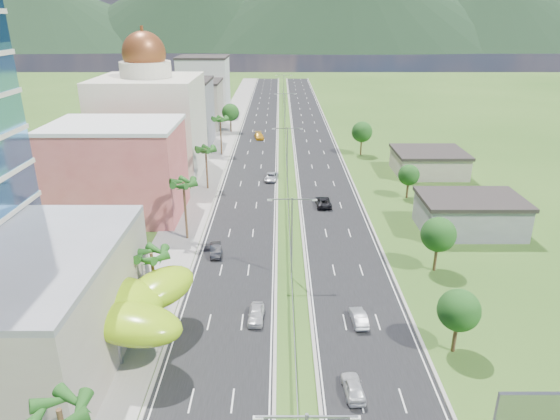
{
  "coord_description": "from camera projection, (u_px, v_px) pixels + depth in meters",
  "views": [
    {
      "loc": [
        -1.51,
        -46.64,
        31.81
      ],
      "look_at": [
        -1.47,
        16.07,
        7.0
      ],
      "focal_mm": 32.0,
      "sensor_mm": 36.0,
      "label": 1
    }
  ],
  "objects": [
    {
      "name": "road_left",
      "position": [
        258.0,
        136.0,
        138.75
      ],
      "size": [
        11.0,
        260.0,
        0.04
      ],
      "primitive_type": "cube",
      "color": "black",
      "rests_on": "ground"
    },
    {
      "name": "car_dark_left",
      "position": [
        216.0,
        250.0,
        70.17
      ],
      "size": [
        2.1,
        4.59,
        1.46
      ],
      "primitive_type": "imported",
      "rotation": [
        0.0,
        0.0,
        0.13
      ],
      "color": "black",
      "rests_on": "road_left"
    },
    {
      "name": "ground",
      "position": [
        293.0,
        322.0,
        55.07
      ],
      "size": [
        500.0,
        500.0,
        0.0
      ],
      "primitive_type": "plane",
      "color": "#2D5119",
      "rests_on": "ground"
    },
    {
      "name": "palm_tree_c",
      "position": [
        184.0,
        185.0,
        72.39
      ],
      "size": [
        3.6,
        3.6,
        9.6
      ],
      "color": "#47301C",
      "rests_on": "ground"
    },
    {
      "name": "car_dark_far_right",
      "position": [
        323.0,
        202.0,
        88.01
      ],
      "size": [
        2.73,
        5.6,
        1.53
      ],
      "primitive_type": "imported",
      "rotation": [
        0.0,
        0.0,
        3.18
      ],
      "color": "black",
      "rests_on": "road_right"
    },
    {
      "name": "leafy_tree_lfar",
      "position": [
        230.0,
        112.0,
        141.35
      ],
      "size": [
        4.9,
        4.9,
        8.05
      ],
      "color": "#47301C",
      "rests_on": "ground"
    },
    {
      "name": "midrise_beige",
      "position": [
        194.0,
        105.0,
        147.51
      ],
      "size": [
        16.0,
        15.0,
        13.0
      ],
      "primitive_type": "cube",
      "color": "gray",
      "rests_on": "ground"
    },
    {
      "name": "sidewalk_left",
      "position": [
        224.0,
        136.0,
        138.73
      ],
      "size": [
        7.0,
        260.0,
        0.12
      ],
      "primitive_type": "cube",
      "color": "gray",
      "rests_on": "ground"
    },
    {
      "name": "streetlight_median_d",
      "position": [
        285.0,
        108.0,
        140.92
      ],
      "size": [
        6.04,
        0.25,
        11.0
      ],
      "color": "gray",
      "rests_on": "ground"
    },
    {
      "name": "streetlight_median_b",
      "position": [
        292.0,
        230.0,
        61.89
      ],
      "size": [
        6.04,
        0.25,
        11.0
      ],
      "color": "gray",
      "rests_on": "ground"
    },
    {
      "name": "road_right",
      "position": [
        312.0,
        136.0,
        138.75
      ],
      "size": [
        11.0,
        260.0,
        0.04
      ],
      "primitive_type": "cube",
      "color": "black",
      "rests_on": "ground"
    },
    {
      "name": "domed_building",
      "position": [
        150.0,
        120.0,
        102.02
      ],
      "size": [
        20.0,
        20.0,
        28.7
      ],
      "color": "beige",
      "rests_on": "ground"
    },
    {
      "name": "lime_canopy",
      "position": [
        94.0,
        303.0,
        49.5
      ],
      "size": [
        18.0,
        15.0,
        7.4
      ],
      "color": "#8ABD12",
      "rests_on": "ground"
    },
    {
      "name": "midrise_white",
      "position": [
        204.0,
        86.0,
        167.98
      ],
      "size": [
        16.0,
        15.0,
        18.0
      ],
      "primitive_type": "cube",
      "color": "silver",
      "rests_on": "ground"
    },
    {
      "name": "billboard",
      "position": [
        531.0,
        412.0,
        36.71
      ],
      "size": [
        5.2,
        0.35,
        6.2
      ],
      "color": "gray",
      "rests_on": "ground"
    },
    {
      "name": "leafy_tree_ra",
      "position": [
        459.0,
        310.0,
        48.67
      ],
      "size": [
        4.2,
        4.2,
        6.9
      ],
      "color": "#47301C",
      "rests_on": "ground"
    },
    {
      "name": "leafy_tree_rb",
      "position": [
        438.0,
        235.0,
        64.33
      ],
      "size": [
        4.55,
        4.55,
        7.47
      ],
      "color": "#47301C",
      "rests_on": "ground"
    },
    {
      "name": "mountain_ridge",
      "position": [
        344.0,
        49.0,
        473.54
      ],
      "size": [
        860.0,
        140.0,
        90.0
      ],
      "primitive_type": null,
      "color": "black",
      "rests_on": "ground"
    },
    {
      "name": "palm_tree_d",
      "position": [
        206.0,
        151.0,
        94.13
      ],
      "size": [
        3.6,
        3.6,
        8.6
      ],
      "color": "#47301C",
      "rests_on": "ground"
    },
    {
      "name": "shed_near",
      "position": [
        469.0,
        216.0,
        77.41
      ],
      "size": [
        15.0,
        10.0,
        5.0
      ],
      "primitive_type": "cube",
      "color": "gray",
      "rests_on": "ground"
    },
    {
      "name": "palm_tree_b",
      "position": [
        152.0,
        257.0,
        54.32
      ],
      "size": [
        3.6,
        3.6,
        8.1
      ],
      "color": "#47301C",
      "rests_on": "ground"
    },
    {
      "name": "car_white_near_right",
      "position": [
        353.0,
        387.0,
        44.47
      ],
      "size": [
        1.97,
        4.29,
        1.43
      ],
      "primitive_type": "imported",
      "rotation": [
        0.0,
        0.0,
        3.21
      ],
      "color": "silver",
      "rests_on": "road_right"
    },
    {
      "name": "car_white_near_left",
      "position": [
        256.0,
        314.0,
        55.22
      ],
      "size": [
        1.85,
        4.3,
        1.45
      ],
      "primitive_type": "imported",
      "rotation": [
        0.0,
        0.0,
        -0.03
      ],
      "color": "silver",
      "rests_on": "road_left"
    },
    {
      "name": "car_silver_right",
      "position": [
        359.0,
        317.0,
        54.69
      ],
      "size": [
        1.71,
        4.25,
        1.37
      ],
      "primitive_type": "imported",
      "rotation": [
        0.0,
        0.0,
        3.2
      ],
      "color": "#ADAFB5",
      "rests_on": "road_right"
    },
    {
      "name": "pink_shophouse",
      "position": [
        119.0,
        172.0,
        82.05
      ],
      "size": [
        20.0,
        15.0,
        15.0
      ],
      "primitive_type": "cube",
      "color": "#C55250",
      "rests_on": "ground"
    },
    {
      "name": "leafy_tree_rd",
      "position": [
        362.0,
        132.0,
        118.12
      ],
      "size": [
        4.9,
        4.9,
        8.05
      ],
      "color": "#47301C",
      "rests_on": "ground"
    },
    {
      "name": "car_yellow_far_left",
      "position": [
        259.0,
        136.0,
        135.1
      ],
      "size": [
        3.05,
        5.69,
        1.57
      ],
      "primitive_type": "imported",
      "rotation": [
        0.0,
        0.0,
        0.16
      ],
      "color": "gold",
      "rests_on": "road_left"
    },
    {
      "name": "streetlight_median_c",
      "position": [
        287.0,
        148.0,
        99.08
      ],
      "size": [
        6.04,
        0.25,
        11.0
      ],
      "color": "gray",
      "rests_on": "ground"
    },
    {
      "name": "palm_tree_e",
      "position": [
        220.0,
        120.0,
        117.1
      ],
      "size": [
        3.6,
        3.6,
        9.4
      ],
      "color": "#47301C",
      "rests_on": "ground"
    },
    {
      "name": "midrise_grey",
      "position": [
        179.0,
        114.0,
        126.5
      ],
      "size": [
        16.0,
        15.0,
        16.0
      ],
      "primitive_type": "cube",
      "color": "gray",
      "rests_on": "ground"
    },
    {
      "name": "shed_far",
      "position": [
        429.0,
        163.0,
        105.42
      ],
      "size": [
        14.0,
        12.0,
        4.4
      ],
      "primitive_type": "cube",
      "color": "gray",
      "rests_on": "ground"
    },
    {
      "name": "median_guardrail",
      "position": [
        286.0,
        150.0,
        121.78
      ],
      "size": [
        0.1,
        216.06,
        0.76
      ],
      "color": "gray",
      "rests_on": "ground"
    },
    {
      "name": "car_silver_mid_left",
      "position": [
        271.0,
        177.0,
        101.48
      ],
      "size": [
        2.99,
        5.42,
        1.44
      ],
      "primitive_type": "imported",
      "rotation": [
        0.0,
        0.0,
        -0.12
      ],
      "color": "#B3B5BB",
      "rests_on": "road_left"
    },
    {
      "name": "palm_tree_a",
      "position": [
        60.0,
        415.0,
        31.65
      ],
      "size": [
        3.6,
        3.6,
        9.1
      ],
      "color": "#47301C",
      "rests_on": "ground"
    },
    {
      "name": "leafy_tree_rc",
      "position": [
        409.0,
        175.0,
        90.67
      ],
      "size": [
        3.85,
        3.85,
        6.33
      ],
      "color": "#47301C",
      "rests_on": "ground"
    },
    {
      "name": "streetlight_median_e",
      "position": [
        284.0,
        86.0,
        182.77
      ],
      "size": [
        6.04,
        0.25,
        11.0
      ],
      "color": "gray",
      "rests_on": "ground"
    }
  ]
}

